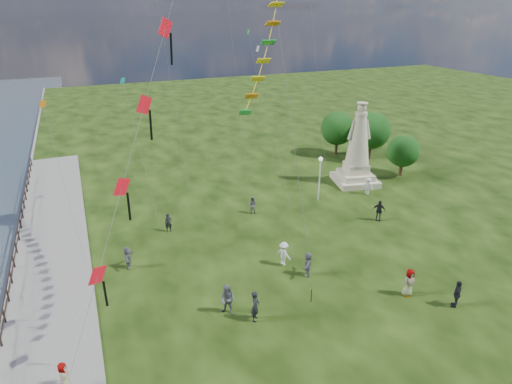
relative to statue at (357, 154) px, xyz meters
name	(u,v)px	position (x,y,z in m)	size (l,w,h in m)	color
waterfront	(29,309)	(-29.34, -8.97, -3.14)	(200.00, 200.00, 1.51)	#323E4B
statue	(357,154)	(0.00, 0.00, 0.00)	(4.81, 4.81, 8.13)	beige
lamppost	(320,169)	(-5.61, -2.28, -0.04)	(0.39, 0.39, 4.21)	silver
tree_row	(365,134)	(4.84, 5.41, 0.11)	(6.67, 12.31, 5.52)	#382314
person_0	(255,306)	(-17.33, -15.14, -2.11)	(0.70, 0.46, 1.92)	black
person_1	(228,300)	(-18.58, -14.02, -2.10)	(0.94, 0.58, 1.94)	#595960
person_2	(284,254)	(-13.32, -10.64, -2.21)	(1.12, 0.58, 1.73)	silver
person_3	(457,294)	(-5.92, -18.65, -2.19)	(1.04, 0.53, 1.77)	black
person_4	(409,283)	(-7.79, -16.69, -2.16)	(0.89, 0.55, 1.83)	#595960
person_5	(128,258)	(-23.22, -6.89, -2.27)	(1.48, 0.64, 1.60)	#595960
person_6	(168,223)	(-19.58, -2.84, -2.30)	(0.56, 0.37, 1.54)	black
person_7	(252,205)	(-12.23, -2.34, -2.30)	(0.75, 0.46, 1.54)	#595960
person_8	(368,186)	(-0.61, -2.85, -2.23)	(1.09, 0.56, 1.68)	silver
person_9	(379,210)	(-3.08, -7.72, -2.17)	(1.06, 0.54, 1.81)	black
person_10	(64,378)	(-27.32, -16.19, -2.33)	(0.73, 0.45, 1.49)	#595960
person_11	(308,264)	(-12.44, -12.41, -2.21)	(1.61, 0.69, 1.73)	#595960
red_kite_train	(143,116)	(-22.14, -13.37, 8.77)	(9.21, 9.35, 19.17)	black
small_kites	(210,37)	(-13.16, 4.82, 10.94)	(24.22, 19.53, 27.81)	teal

